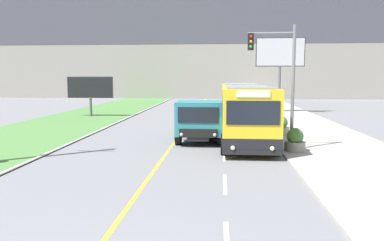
# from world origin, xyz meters

# --- Properties ---
(apartment_block_background) EXTENTS (80.00, 8.04, 25.53)m
(apartment_block_background) POSITION_xyz_m (0.00, 60.94, 12.77)
(apartment_block_background) COLOR gray
(apartment_block_background) RESTS_ON ground_plane
(city_bus) EXTENTS (2.75, 12.79, 3.18)m
(city_bus) POSITION_xyz_m (3.96, 17.65, 1.61)
(city_bus) COLOR yellow
(city_bus) RESTS_ON ground_plane
(dump_truck) EXTENTS (2.55, 6.42, 2.33)m
(dump_truck) POSITION_xyz_m (1.43, 16.18, 1.18)
(dump_truck) COLOR black
(dump_truck) RESTS_ON ground_plane
(car_distant) EXTENTS (1.80, 4.30, 1.45)m
(car_distant) POSITION_xyz_m (3.70, 28.53, 0.69)
(car_distant) COLOR silver
(car_distant) RESTS_ON ground_plane
(traffic_light_mast) EXTENTS (2.28, 0.32, 6.11)m
(traffic_light_mast) POSITION_xyz_m (5.41, 13.70, 3.88)
(traffic_light_mast) COLOR slate
(traffic_light_mast) RESTS_ON ground_plane
(billboard_large) EXTENTS (4.77, 0.24, 7.46)m
(billboard_large) POSITION_xyz_m (8.36, 33.24, 5.73)
(billboard_large) COLOR #59595B
(billboard_large) RESTS_ON ground_plane
(billboard_small) EXTENTS (4.21, 0.24, 3.65)m
(billboard_small) POSITION_xyz_m (-9.32, 28.55, 2.58)
(billboard_small) COLOR #59595B
(billboard_small) RESTS_ON ground_plane
(planter_round_near) EXTENTS (0.99, 0.99, 1.13)m
(planter_round_near) POSITION_xyz_m (6.15, 13.34, 0.57)
(planter_round_near) COLOR gray
(planter_round_near) RESTS_ON sidewalk_right
(planter_round_second) EXTENTS (1.06, 1.06, 1.17)m
(planter_round_second) POSITION_xyz_m (6.28, 18.59, 0.59)
(planter_round_second) COLOR gray
(planter_round_second) RESTS_ON sidewalk_right
(planter_round_third) EXTENTS (1.07, 1.07, 1.18)m
(planter_round_third) POSITION_xyz_m (6.27, 23.84, 0.59)
(planter_round_third) COLOR gray
(planter_round_third) RESTS_ON sidewalk_right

